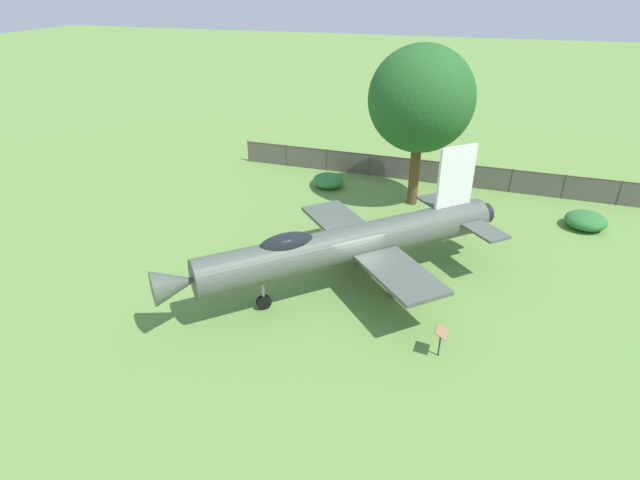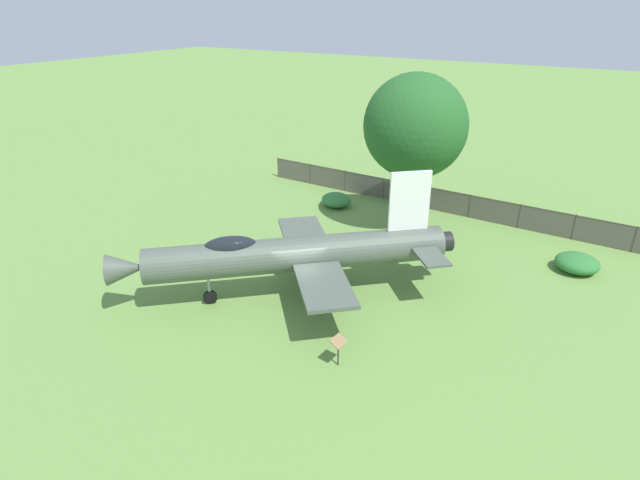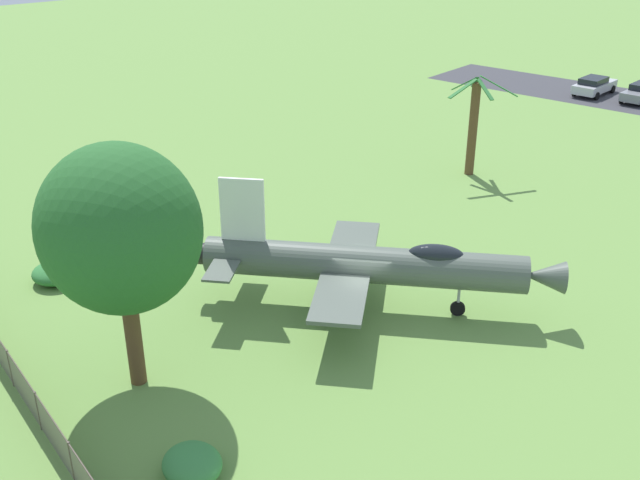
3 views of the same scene
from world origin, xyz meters
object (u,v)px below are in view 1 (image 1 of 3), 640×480
object	(u,v)px
shrub_near_fence	(328,181)
info_plaque	(441,336)
display_jet	(345,244)
shade_tree	(421,100)
shrub_by_tree	(586,220)

from	to	relation	value
shrub_near_fence	info_plaque	bearing A→B (deg)	-150.02
display_jet	info_plaque	distance (m)	5.38
display_jet	shade_tree	bearing A→B (deg)	-141.06
shade_tree	shrub_near_fence	size ratio (longest dim) A/B	4.58
display_jet	shade_tree	world-z (taller)	shade_tree
shade_tree	display_jet	bearing A→B (deg)	171.18
display_jet	shrub_near_fence	distance (m)	11.36
display_jet	shrub_by_tree	size ratio (longest dim) A/B	6.05
shade_tree	shrub_by_tree	distance (m)	10.51
shrub_near_fence	shade_tree	bearing A→B (deg)	-99.98
shade_tree	shrub_near_fence	world-z (taller)	shade_tree
shade_tree	shrub_by_tree	bearing A→B (deg)	-93.73
shrub_near_fence	shrub_by_tree	xyz separation A→B (m)	(-1.51, -14.24, -0.02)
display_jet	info_plaque	size ratio (longest dim) A/B	10.80
info_plaque	display_jet	bearing A→B (deg)	53.05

